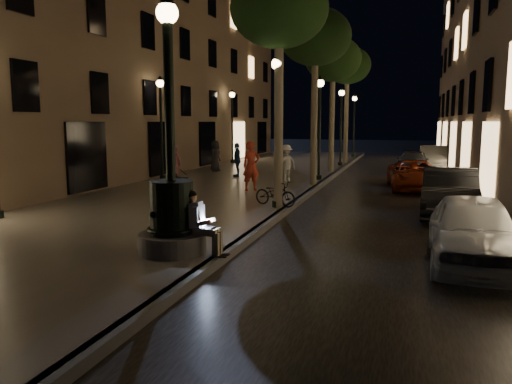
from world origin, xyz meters
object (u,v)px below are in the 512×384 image
(tree_second, at_px, (315,38))
(lamp_curb_d, at_px, (354,117))
(seated_man_laptop, at_px, (199,221))
(tree_near, at_px, (279,10))
(lamp_curb_a, at_px, (277,111))
(tree_far, at_px, (347,66))
(lamp_curb_c, at_px, (341,116))
(bicycle, at_px, (275,194))
(tree_third, at_px, (333,60))
(lamp_left_b, at_px, (161,114))
(car_front, at_px, (473,230))
(lamp_left_c, at_px, (232,117))
(pedestrian_dark, at_px, (215,156))
(fountain_lamppost, at_px, (172,204))
(car_second, at_px, (450,193))
(car_fifth, at_px, (433,158))
(pedestrian_white, at_px, (286,163))
(stroller, at_px, (178,184))
(pedestrian_blue, at_px, (237,160))
(pedestrian_pink, at_px, (174,164))
(pedestrian_red, at_px, (251,166))
(car_rear, at_px, (413,162))
(lamp_curb_b, at_px, (320,114))

(tree_second, xyz_separation_m, lamp_curb_d, (-0.10, 18.00, -3.10))
(seated_man_laptop, bearing_deg, tree_near, 88.68)
(lamp_curb_a, bearing_deg, tree_far, 89.75)
(seated_man_laptop, height_order, lamp_curb_c, lamp_curb_c)
(bicycle, bearing_deg, lamp_curb_a, -135.33)
(tree_third, relative_size, lamp_left_b, 1.50)
(seated_man_laptop, height_order, car_front, seated_man_laptop)
(lamp_curb_a, relative_size, lamp_left_c, 1.00)
(tree_second, bearing_deg, lamp_curb_c, 90.57)
(lamp_left_c, distance_m, bicycle, 17.47)
(pedestrian_dark, bearing_deg, lamp_curb_a, -144.67)
(fountain_lamppost, height_order, car_second, fountain_lamppost)
(lamp_curb_c, xyz_separation_m, lamp_curb_d, (0.00, 8.00, 0.00))
(car_second, bearing_deg, bicycle, -168.28)
(car_fifth, bearing_deg, lamp_left_b, -136.51)
(tree_third, distance_m, lamp_curb_c, 4.94)
(tree_third, relative_size, pedestrian_white, 4.29)
(stroller, relative_size, pedestrian_white, 0.61)
(pedestrian_white, xyz_separation_m, pedestrian_dark, (-4.84, 3.65, 0.01))
(lamp_curb_d, bearing_deg, pedestrian_white, -94.19)
(tree_third, bearing_deg, pedestrian_blue, -135.82)
(car_second, xyz_separation_m, bicycle, (-5.32, -0.79, -0.14))
(car_fifth, distance_m, pedestrian_pink, 16.28)
(lamp_curb_c, height_order, bicycle, lamp_curb_c)
(pedestrian_red, bearing_deg, lamp_curb_c, 44.10)
(tree_near, distance_m, tree_far, 18.00)
(car_rear, height_order, car_fifth, car_fifth)
(lamp_curb_b, xyz_separation_m, pedestrian_blue, (-4.07, 0.05, -2.20))
(tree_second, relative_size, lamp_curb_a, 1.54)
(tree_near, relative_size, tree_third, 1.01)
(lamp_left_c, bearing_deg, tree_near, -65.92)
(car_second, distance_m, car_rear, 13.39)
(tree_second, bearing_deg, car_second, -44.33)
(bicycle, bearing_deg, tree_far, 18.99)
(car_second, bearing_deg, lamp_curb_a, -165.85)
(pedestrian_white, distance_m, pedestrian_dark, 6.06)
(stroller, relative_size, bicycle, 0.68)
(tree_far, bearing_deg, lamp_curb_c, -92.29)
(fountain_lamppost, height_order, lamp_curb_d, fountain_lamppost)
(tree_second, bearing_deg, fountain_lamppost, -93.81)
(lamp_curb_d, distance_m, stroller, 23.76)
(tree_near, relative_size, lamp_curb_b, 1.52)
(lamp_curb_a, bearing_deg, pedestrian_white, 100.79)
(lamp_curb_c, relative_size, stroller, 4.67)
(car_rear, height_order, pedestrian_pink, pedestrian_pink)
(lamp_curb_d, distance_m, pedestrian_white, 17.52)
(car_front, height_order, car_fifth, car_fifth)
(fountain_lamppost, xyz_separation_m, tree_far, (0.78, 24.00, 5.22))
(pedestrian_pink, bearing_deg, fountain_lamppost, 122.67)
(pedestrian_red, bearing_deg, lamp_curb_b, 29.80)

